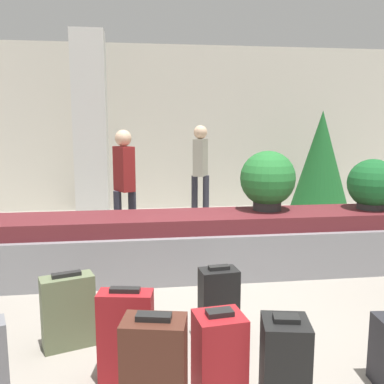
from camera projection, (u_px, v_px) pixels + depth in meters
name	position (u px, v px, depth m)	size (l,w,h in m)	color
ground_plane	(218.00, 337.00, 3.41)	(18.00, 18.00, 0.00)	gray
back_wall	(166.00, 128.00, 8.46)	(18.00, 0.06, 3.20)	beige
carousel	(192.00, 245.00, 4.85)	(7.72, 0.87, 0.68)	gray
pillar	(91.00, 129.00, 7.27)	(0.54, 0.54, 3.20)	silver
suitcase_0	(219.00, 305.00, 3.30)	(0.31, 0.22, 0.61)	black
suitcase_1	(68.00, 311.00, 3.23)	(0.42, 0.29, 0.59)	#5B6647
suitcase_3	(285.00, 367.00, 2.47)	(0.31, 0.32, 0.60)	black
suitcase_4	(219.00, 362.00, 2.51)	(0.31, 0.28, 0.62)	maroon
suitcase_7	(126.00, 336.00, 2.79)	(0.38, 0.22, 0.64)	maroon
potted_plant_0	(372.00, 185.00, 5.04)	(0.58, 0.58, 0.60)	#2D2D2D
potted_plant_2	(268.00, 180.00, 4.98)	(0.64, 0.64, 0.70)	#2D2D2D
traveler_0	(124.00, 178.00, 5.86)	(0.31, 0.37, 1.60)	#282833
traveler_1	(200.00, 165.00, 7.36)	(0.31, 0.37, 1.66)	#282833
decorated_tree	(321.00, 160.00, 7.66)	(1.02, 1.02, 1.92)	#4C331E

